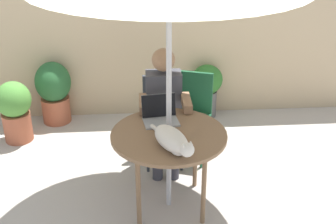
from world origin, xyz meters
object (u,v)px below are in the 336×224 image
object	(u,v)px
potted_plant_corner	(15,109)
chair_empty	(191,108)
patio_table	(169,140)
cat	(173,141)
person_seated	(164,104)
laptop	(160,113)
potted_plant_by_chair	(207,87)
potted_plant_near_fence	(54,90)
chair_occupied	(163,113)

from	to	relation	value
potted_plant_corner	chair_empty	bearing A→B (deg)	-12.46
patio_table	cat	world-z (taller)	cat
person_seated	cat	bearing A→B (deg)	-89.23
chair_empty	cat	distance (m)	1.20
laptop	potted_plant_by_chair	distance (m)	1.69
chair_empty	potted_plant_near_fence	bearing A→B (deg)	151.07
person_seated	laptop	world-z (taller)	person_seated
potted_plant_by_chair	laptop	bearing A→B (deg)	-113.69
potted_plant_near_fence	person_seated	bearing A→B (deg)	-40.98
chair_occupied	patio_table	bearing A→B (deg)	-90.00
chair_occupied	potted_plant_near_fence	distance (m)	1.56
potted_plant_by_chair	patio_table	bearing A→B (deg)	-108.79
cat	potted_plant_near_fence	size ratio (longest dim) A/B	0.80
chair_occupied	chair_empty	xyz separation A→B (m)	(0.29, 0.07, 0.00)
laptop	potted_plant_near_fence	bearing A→B (deg)	128.99
chair_occupied	chair_empty	world-z (taller)	same
patio_table	cat	size ratio (longest dim) A/B	1.60
person_seated	potted_plant_by_chair	distance (m)	1.30
laptop	person_seated	bearing A→B (deg)	80.84
potted_plant_near_fence	potted_plant_by_chair	size ratio (longest dim) A/B	1.14
chair_occupied	laptop	xyz separation A→B (m)	(-0.06, -0.54, 0.26)
chair_empty	person_seated	distance (m)	0.41
chair_occupied	potted_plant_near_fence	xyz separation A→B (m)	(-1.25, 0.93, -0.12)
cat	potted_plant_by_chair	size ratio (longest dim) A/B	0.92
person_seated	laptop	distance (m)	0.40
person_seated	potted_plant_near_fence	bearing A→B (deg)	139.02
potted_plant_by_chair	person_seated	bearing A→B (deg)	-118.10
patio_table	chair_occupied	bearing A→B (deg)	90.00
chair_occupied	laptop	world-z (taller)	laptop
chair_empty	potted_plant_by_chair	xyz separation A→B (m)	(0.30, 0.88, -0.14)
patio_table	person_seated	xyz separation A→B (m)	(0.00, 0.64, 0.03)
potted_plant_corner	potted_plant_near_fence	bearing A→B (deg)	50.18
potted_plant_near_fence	potted_plant_corner	bearing A→B (deg)	-129.82
patio_table	laptop	xyz separation A→B (m)	(-0.06, 0.25, 0.13)
patio_table	potted_plant_near_fence	world-z (taller)	potted_plant_near_fence
cat	potted_plant_near_fence	world-z (taller)	cat
chair_occupied	potted_plant_corner	world-z (taller)	chair_occupied
person_seated	potted_plant_near_fence	size ratio (longest dim) A/B	1.63
chair_empty	chair_occupied	bearing A→B (deg)	-165.81
person_seated	cat	world-z (taller)	person_seated
person_seated	potted_plant_by_chair	size ratio (longest dim) A/B	1.86
patio_table	potted_plant_by_chair	bearing A→B (deg)	71.21
cat	chair_empty	bearing A→B (deg)	75.96
person_seated	potted_plant_corner	xyz separation A→B (m)	(-1.61, 0.65, -0.32)
laptop	chair_empty	bearing A→B (deg)	59.91
patio_table	potted_plant_corner	size ratio (longest dim) A/B	1.39
patio_table	cat	bearing A→B (deg)	-87.38
chair_occupied	person_seated	size ratio (longest dim) A/B	0.73
potted_plant_by_chair	potted_plant_corner	size ratio (longest dim) A/B	0.95
potted_plant_near_fence	potted_plant_by_chair	world-z (taller)	potted_plant_near_fence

